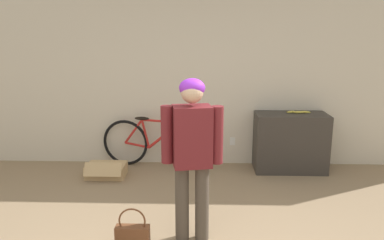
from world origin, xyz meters
name	(u,v)px	position (x,y,z in m)	size (l,w,h in m)	color
wall_back	(197,79)	(0.00, 3.01, 1.30)	(8.00, 0.07, 2.60)	beige
side_shelf	(290,142)	(1.36, 2.72, 0.42)	(1.02, 0.49, 0.84)	#38332D
person	(192,146)	(0.00, 0.78, 0.94)	(0.57, 0.31, 1.57)	#4C4238
bicycle	(156,143)	(-0.59, 2.78, 0.37)	(1.66, 0.46, 0.77)	black
banana	(298,112)	(1.46, 2.76, 0.86)	(0.35, 0.09, 0.03)	#EAD64C
handbag	(133,235)	(-0.55, 0.60, 0.13)	(0.32, 0.11, 0.40)	brown
cardboard_box	(106,170)	(-1.25, 2.37, 0.09)	(0.53, 0.43, 0.25)	tan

